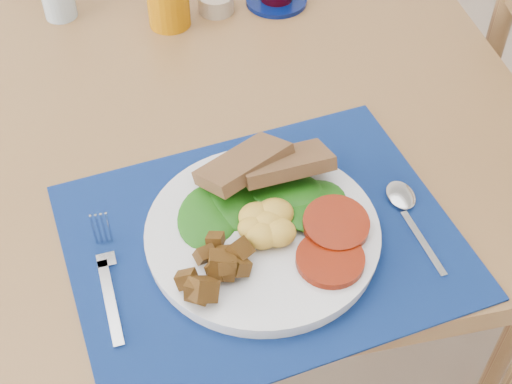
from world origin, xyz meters
The scene contains 7 objects.
table centered at (0.00, 0.20, 0.67)m, with size 1.40×0.90×0.75m.
chair_far centered at (-0.04, 0.89, 0.53)m, with size 0.39×0.38×1.02m.
placemat centered at (0.21, -0.08, 0.75)m, with size 0.50×0.39×0.00m, color black.
breakfast_plate centered at (0.21, -0.08, 0.78)m, with size 0.30×0.30×0.07m.
fork centered at (0.01, -0.10, 0.76)m, with size 0.03×0.19×0.00m.
spoon centered at (0.42, -0.08, 0.76)m, with size 0.04×0.17×0.00m.
ramekin centered at (0.25, 0.47, 0.77)m, with size 0.07×0.07×0.03m, color tan.
Camera 1 is at (0.08, -0.66, 1.49)m, focal length 50.00 mm.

